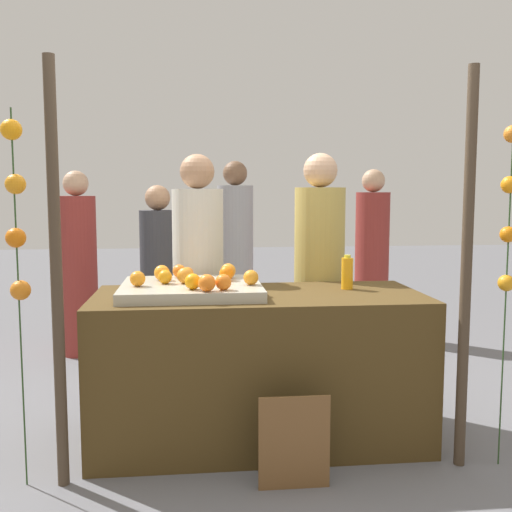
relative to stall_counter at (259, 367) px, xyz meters
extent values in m
plane|color=slate|center=(0.00, 0.00, -0.43)|extent=(24.00, 24.00, 0.00)
cube|color=#4C3819|center=(0.00, 0.00, 0.00)|extent=(1.87, 0.81, 0.85)
cube|color=#B2AD99|center=(-0.38, 0.03, 0.46)|extent=(0.78, 0.68, 0.06)
sphere|color=orange|center=(-0.37, -0.18, 0.53)|extent=(0.09, 0.09, 0.09)
sphere|color=orange|center=(-0.30, -0.25, 0.53)|extent=(0.09, 0.09, 0.09)
sphere|color=orange|center=(-0.05, -0.06, 0.53)|extent=(0.08, 0.08, 0.08)
sphere|color=orange|center=(-0.18, 0.12, 0.53)|extent=(0.09, 0.09, 0.09)
sphere|color=orange|center=(-0.40, 0.20, 0.52)|extent=(0.07, 0.07, 0.07)
sphere|color=orange|center=(-0.45, 0.27, 0.53)|extent=(0.08, 0.08, 0.08)
sphere|color=orange|center=(-0.53, 0.04, 0.53)|extent=(0.08, 0.08, 0.08)
sphere|color=orange|center=(-0.55, 0.17, 0.53)|extent=(0.09, 0.09, 0.09)
sphere|color=orange|center=(-0.21, -0.22, 0.53)|extent=(0.09, 0.09, 0.09)
sphere|color=orange|center=(-0.16, 0.22, 0.53)|extent=(0.09, 0.09, 0.09)
sphere|color=orange|center=(-0.67, -0.04, 0.53)|extent=(0.09, 0.09, 0.09)
sphere|color=orange|center=(-0.42, 0.03, 0.53)|extent=(0.09, 0.09, 0.09)
cylinder|color=orange|center=(0.54, 0.11, 0.52)|extent=(0.07, 0.07, 0.19)
cylinder|color=yellow|center=(0.54, 0.11, 0.62)|extent=(0.04, 0.04, 0.02)
cube|color=brown|center=(0.10, -0.61, -0.20)|extent=(0.35, 0.01, 0.47)
cube|color=black|center=(0.10, -0.60, -0.20)|extent=(0.32, 0.02, 0.45)
cylinder|color=beige|center=(-0.34, 0.62, 0.30)|extent=(0.34, 0.34, 1.45)
sphere|color=#A87A59|center=(-0.34, 0.62, 1.14)|extent=(0.23, 0.23, 0.23)
cylinder|color=tan|center=(0.48, 0.60, 0.30)|extent=(0.34, 0.34, 1.46)
sphere|color=tan|center=(0.48, 0.60, 1.15)|extent=(0.23, 0.23, 0.23)
cylinder|color=#333338|center=(-0.65, 1.48, 0.22)|extent=(0.30, 0.30, 1.28)
sphere|color=#A87A59|center=(-0.65, 1.48, 0.96)|extent=(0.20, 0.20, 0.20)
cylinder|color=#99999E|center=(0.04, 2.38, 0.32)|extent=(0.35, 0.35, 1.49)
sphere|color=brown|center=(0.04, 2.38, 1.18)|extent=(0.23, 0.23, 0.23)
cylinder|color=maroon|center=(-1.37, 1.97, 0.27)|extent=(0.32, 0.32, 1.40)
sphere|color=tan|center=(-1.37, 1.97, 1.08)|extent=(0.22, 0.22, 0.22)
cylinder|color=maroon|center=(1.38, 2.33, 0.29)|extent=(0.33, 0.33, 1.43)
sphere|color=tan|center=(1.38, 2.33, 1.11)|extent=(0.22, 0.22, 0.22)
cylinder|color=#473828|center=(-1.01, -0.45, 0.60)|extent=(0.06, 0.06, 2.06)
cylinder|color=#473828|center=(1.01, -0.45, 0.60)|extent=(0.06, 0.06, 2.06)
cylinder|color=#2D4C23|center=(-1.19, -0.43, 0.48)|extent=(0.01, 0.01, 1.82)
sphere|color=orange|center=(-1.20, -0.43, 1.29)|extent=(0.10, 0.10, 0.10)
sphere|color=orange|center=(-1.19, -0.43, 1.04)|extent=(0.09, 0.09, 0.09)
sphere|color=orange|center=(-1.19, -0.44, 0.79)|extent=(0.09, 0.09, 0.09)
sphere|color=orange|center=(-1.19, -0.43, 0.54)|extent=(0.09, 0.09, 0.09)
cylinder|color=#2D4C23|center=(1.22, -0.47, 0.48)|extent=(0.01, 0.01, 1.82)
sphere|color=orange|center=(1.22, -0.46, 1.04)|extent=(0.09, 0.09, 0.09)
sphere|color=orange|center=(1.21, -0.47, 0.79)|extent=(0.08, 0.08, 0.08)
sphere|color=orange|center=(1.22, -0.47, 0.54)|extent=(0.09, 0.09, 0.09)
camera|label=1|loc=(-0.37, -3.31, 1.00)|focal=41.59mm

